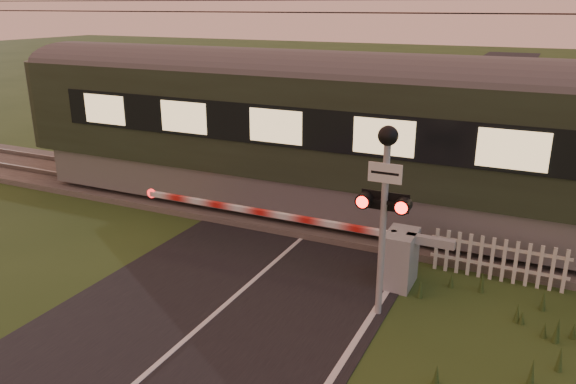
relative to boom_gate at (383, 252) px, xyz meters
The scene contains 7 objects.
ground 4.36m from the boom_gate, 125.41° to the right, with size 160.00×160.00×0.00m, color #2B4219.
road 4.54m from the boom_gate, 123.50° to the right, with size 6.00×140.00×0.03m.
track_bed 3.94m from the boom_gate, 129.80° to the left, with size 140.00×3.40×0.39m.
overhead_wires 6.37m from the boom_gate, 129.80° to the left, with size 120.00×0.62×0.62m.
boom_gate is the anchor object (origin of this frame).
crossing_signal 2.33m from the boom_gate, 76.25° to the right, with size 0.94×0.37×3.70m.
picket_fence 2.49m from the boom_gate, 26.15° to the left, with size 2.86×0.08×0.97m.
Camera 1 is at (5.37, -7.23, 5.68)m, focal length 35.00 mm.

